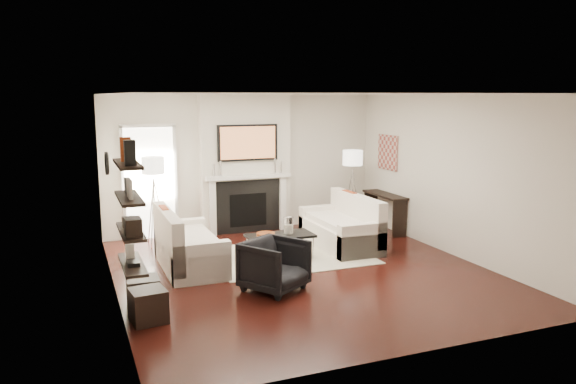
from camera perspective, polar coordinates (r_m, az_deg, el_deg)
name	(u,v)px	position (r m, az deg, el deg)	size (l,w,h in m)	color
room_envelope	(303,185)	(8.41, 1.51, 0.70)	(6.00, 6.00, 6.00)	black
chimney_breast	(246,164)	(11.09, -4.34, 2.87)	(1.80, 0.25, 2.70)	silver
fireplace_surround	(248,206)	(11.09, -4.08, -1.47)	(1.30, 0.02, 1.04)	black
firebox	(248,210)	(11.10, -4.06, -1.82)	(0.75, 0.02, 0.65)	black
mantel_pilaster_l	(213,208)	(10.86, -7.65, -1.60)	(0.12, 0.08, 1.10)	white
mantel_pilaster_r	(283,203)	(11.29, -0.54, -1.09)	(0.12, 0.08, 1.10)	white
mantel_shelf	(249,177)	(10.94, -4.03, 1.57)	(1.70, 0.18, 0.07)	white
tv_body	(248,143)	(10.89, -4.12, 5.03)	(1.20, 0.06, 0.70)	black
tv_screen	(248,143)	(10.86, -4.06, 5.01)	(1.10, 0.01, 0.62)	#BF723F
candlestick_l_tall	(221,168)	(10.77, -6.85, 2.39)	(0.04, 0.04, 0.30)	silver
candlestick_l_short	(214,170)	(10.75, -7.52, 2.20)	(0.04, 0.04, 0.24)	silver
candlestick_r_tall	(275,166)	(11.10, -1.35, 2.67)	(0.04, 0.04, 0.30)	silver
candlestick_r_short	(281,167)	(11.15, -0.72, 2.55)	(0.04, 0.04, 0.24)	silver
hallway_panel	(150,183)	(10.83, -13.87, 0.85)	(0.90, 0.02, 2.10)	white
door_trim_l	(123,185)	(10.76, -16.38, 0.68)	(0.06, 0.06, 2.16)	white
door_trim_r	(176,182)	(10.89, -11.35, 0.99)	(0.06, 0.06, 2.16)	white
door_trim_top	(147,126)	(10.70, -14.09, 6.56)	(1.02, 0.06, 0.06)	white
rug	(288,256)	(9.54, 0.00, -6.48)	(2.60, 2.00, 0.01)	beige
loveseat_left_base	(190,254)	(9.01, -9.91, -6.27)	(0.85, 1.80, 0.42)	white
loveseat_left_back	(168,237)	(8.87, -12.10, -4.48)	(0.18, 1.80, 0.80)	white
loveseat_left_arm_n	(202,263)	(8.22, -8.77, -7.14)	(0.85, 0.18, 0.60)	white
loveseat_left_arm_s	(180,237)	(9.75, -10.91, -4.51)	(0.85, 0.18, 0.60)	white
loveseat_left_cushion	(193,238)	(8.95, -9.65, -4.64)	(0.63, 1.44, 0.10)	white
pillow_left_orange	(164,220)	(9.11, -12.46, -2.79)	(0.10, 0.42, 0.42)	#983512
pillow_left_charcoal	(171,229)	(8.53, -11.81, -3.69)	(0.10, 0.40, 0.40)	black
loveseat_right_base	(340,235)	(10.10, 5.29, -4.40)	(0.85, 1.80, 0.42)	white
loveseat_right_back	(357,217)	(10.19, 7.00, -2.49)	(0.18, 1.80, 0.80)	white
loveseat_right_arm_n	(362,241)	(9.39, 7.54, -4.97)	(0.85, 0.18, 0.60)	white
loveseat_right_arm_s	(321,221)	(10.79, 3.36, -2.96)	(0.85, 0.18, 0.60)	white
loveseat_right_cushion	(338,221)	(10.02, 5.06, -2.98)	(0.63, 1.44, 0.10)	white
pillow_right_orange	(349,202)	(10.40, 6.24, -1.07)	(0.10, 0.42, 0.42)	#983512
pillow_right_charcoal	(365,209)	(9.89, 7.86, -1.73)	(0.10, 0.40, 0.40)	black
coffee_table	(280,236)	(9.26, -0.81, -4.45)	(1.10, 0.55, 0.04)	black
coffee_leg_nw	(256,255)	(8.96, -3.32, -6.36)	(0.02, 0.02, 0.38)	silver
coffee_leg_ne	(313,248)	(9.30, 2.57, -5.73)	(0.02, 0.02, 0.38)	silver
coffee_leg_sw	(247,248)	(9.36, -4.17, -5.66)	(0.02, 0.02, 0.38)	silver
coffee_leg_se	(303,242)	(9.69, 1.50, -5.09)	(0.02, 0.02, 0.38)	silver
hurricane_glass	(289,225)	(9.28, 0.05, -3.41)	(0.16, 0.16, 0.28)	white
hurricane_candle	(289,229)	(9.29, 0.05, -3.80)	(0.11, 0.11, 0.16)	white
copper_bowl	(266,234)	(9.17, -2.28, -4.32)	(0.30, 0.30, 0.05)	#A54B1B
armchair	(274,263)	(7.82, -1.38, -7.23)	(0.76, 0.71, 0.78)	black
lamp_left_post	(155,212)	(10.42, -13.38, -1.99)	(0.02, 0.02, 1.20)	silver
lamp_left_shade	(153,165)	(10.28, -13.57, 2.65)	(0.40, 0.40, 0.30)	white
lamp_left_leg_a	(161,212)	(10.43, -12.79, -1.95)	(0.02, 0.02, 1.25)	silver
lamp_left_leg_b	(151,211)	(10.50, -13.76, -1.91)	(0.02, 0.02, 1.25)	silver
lamp_left_leg_c	(152,213)	(10.32, -13.61, -2.11)	(0.02, 0.02, 1.25)	silver
lamp_right_post	(352,200)	(11.42, 6.50, -0.76)	(0.02, 0.02, 1.20)	silver
lamp_right_shade	(353,158)	(11.30, 6.59, 3.48)	(0.40, 0.40, 0.30)	white
lamp_right_leg_a	(357,199)	(11.48, 6.99, -0.72)	(0.02, 0.02, 1.25)	silver
lamp_right_leg_b	(347,199)	(11.48, 6.04, -0.70)	(0.02, 0.02, 1.25)	silver
lamp_right_leg_c	(352,200)	(11.32, 6.49, -0.86)	(0.02, 0.02, 1.25)	silver
console_top	(385,195)	(11.30, 9.83, -0.29)	(0.35, 1.20, 0.04)	black
console_leg_n	(400,219)	(10.92, 11.27, -2.69)	(0.30, 0.04, 0.71)	black
console_leg_s	(371,208)	(11.84, 8.39, -1.64)	(0.30, 0.04, 0.71)	black
wall_art	(388,152)	(11.45, 10.11, 3.97)	(0.03, 0.70, 0.70)	#9B5D4D
shelf_bottom	(132,264)	(6.95, -15.53, -7.10)	(0.25, 1.00, 0.04)	black
shelf_lower	(131,232)	(6.85, -15.68, -3.89)	(0.25, 1.00, 0.04)	black
shelf_upper	(129,198)	(6.77, -15.83, -0.60)	(0.25, 1.00, 0.04)	black
shelf_top	(128,164)	(6.71, -15.99, 2.76)	(0.25, 1.00, 0.04)	black
decor_magfile_a	(130,153)	(6.39, -15.77, 3.86)	(0.12, 0.10, 0.28)	black
decor_magfile_b	(126,149)	(6.82, -16.16, 4.19)	(0.12, 0.10, 0.28)	#983512
decor_frame_a	(129,188)	(6.66, -15.81, 0.35)	(0.04, 0.30, 0.22)	white
decor_frame_b	(126,186)	(7.00, -16.09, 0.61)	(0.04, 0.22, 0.18)	black
decor_wine_rack	(133,227)	(6.56, -15.47, -3.43)	(0.18, 0.25, 0.20)	black
decor_box_small	(129,222)	(7.03, -15.88, -2.91)	(0.15, 0.12, 0.12)	black
decor_books	(133,263)	(6.85, -15.45, -6.99)	(0.14, 0.20, 0.05)	black
decor_box_tall	(130,250)	(7.16, -15.78, -5.72)	(0.10, 0.10, 0.18)	white
clock_rim	(107,163)	(8.61, -17.94, 2.79)	(0.34, 0.34, 0.04)	black
clock_face	(108,163)	(8.61, -17.78, 2.80)	(0.29, 0.29, 0.01)	white
ottoman_near	(143,293)	(7.47, -14.50, -9.90)	(0.40, 0.40, 0.40)	black
ottoman_far	(148,306)	(7.04, -14.01, -11.13)	(0.40, 0.40, 0.40)	black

